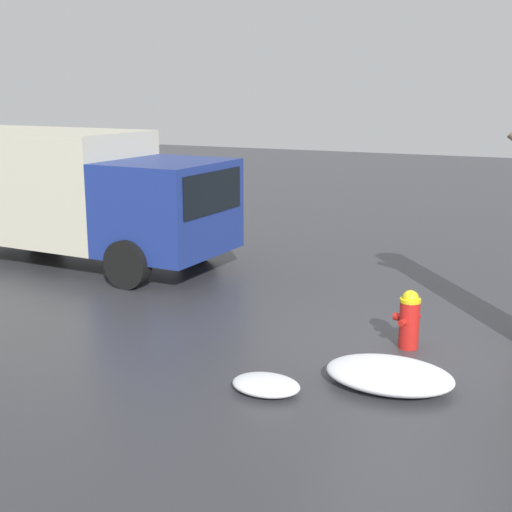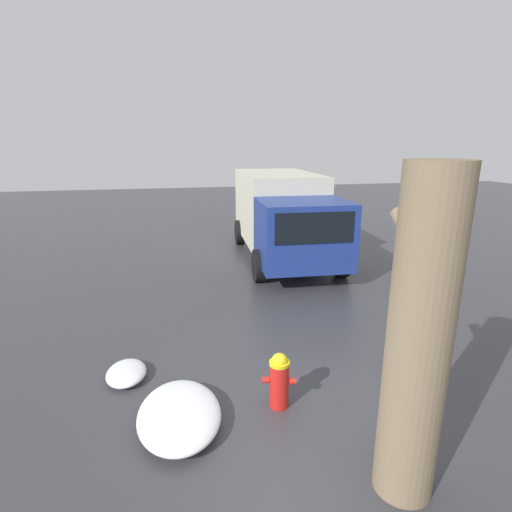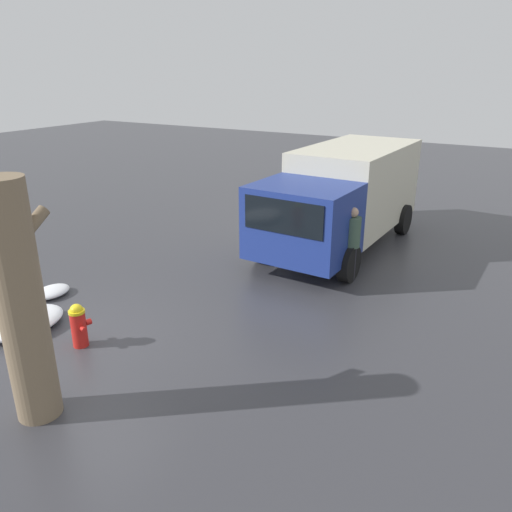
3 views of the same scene
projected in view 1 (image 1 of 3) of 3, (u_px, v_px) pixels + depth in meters
ground_plane at (408, 348)px, 10.03m from camera, size 60.00×60.00×0.00m
fire_hydrant at (409, 318)px, 9.94m from camera, size 0.39×0.48×0.84m
delivery_truck at (71, 191)px, 14.76m from camera, size 6.68×2.89×2.71m
pedestrian at (195, 215)px, 14.87m from camera, size 0.39×0.39×1.80m
snow_pile_by_hydrant at (266, 385)px, 8.53m from camera, size 0.85×0.63×0.19m
snow_pile_curbside at (389, 375)px, 8.71m from camera, size 1.58×1.12×0.30m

